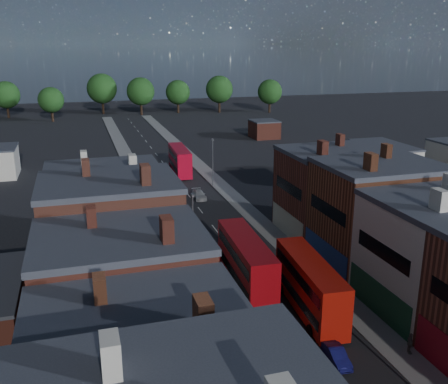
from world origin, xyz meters
TOP-DOWN VIEW (x-y plane):
  - pavement_west at (-6.50, 50.00)m, footprint 3.00×200.00m
  - pavement_east at (6.50, 50.00)m, footprint 3.00×200.00m
  - lamp_post_2 at (-5.20, 30.00)m, footprint 0.25×0.70m
  - lamp_post_3 at (5.20, 60.00)m, footprint 0.25×0.70m
  - bus_0 at (-1.50, 23.26)m, footprint 3.48×12.22m
  - bus_1 at (2.43, 17.24)m, footprint 3.61×11.74m
  - bus_2 at (1.50, 69.55)m, footprint 3.25×11.51m
  - car_1 at (1.20, 9.93)m, footprint 1.52×3.58m
  - car_2 at (-3.03, 30.72)m, footprint 2.56×4.77m
  - car_3 at (1.20, 53.60)m, footprint 1.78×4.30m
  - ped_3 at (7.11, 9.18)m, footprint 0.74×1.11m

SIDE VIEW (x-z plane):
  - pavement_west at x=-6.50m, z-range 0.00..0.12m
  - pavement_east at x=6.50m, z-range 0.00..0.12m
  - car_1 at x=1.20m, z-range 0.00..1.15m
  - car_3 at x=1.20m, z-range 0.00..1.24m
  - car_2 at x=-3.03m, z-range 0.00..1.27m
  - ped_3 at x=7.11m, z-range 0.12..1.85m
  - bus_2 at x=1.50m, z-range 0.20..5.12m
  - bus_1 at x=2.43m, z-range 0.20..5.19m
  - bus_0 at x=-1.50m, z-range 0.21..5.43m
  - lamp_post_2 at x=-5.20m, z-range 0.64..8.77m
  - lamp_post_3 at x=5.20m, z-range 0.64..8.77m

